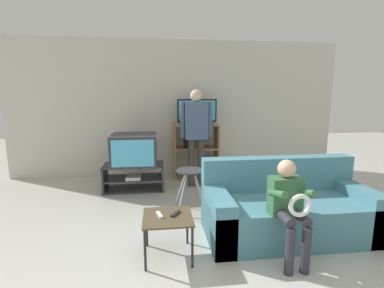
{
  "coord_description": "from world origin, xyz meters",
  "views": [
    {
      "loc": [
        -0.41,
        -1.68,
        1.57
      ],
      "look_at": [
        0.06,
        2.07,
        0.9
      ],
      "focal_mm": 26.0,
      "sensor_mm": 36.0,
      "label": 1
    }
  ],
  "objects_px": {
    "media_shelf": "(196,150)",
    "couch": "(286,209)",
    "folding_stool": "(190,176)",
    "television_main": "(134,149)",
    "person_standing_adult": "(196,129)",
    "snack_table": "(168,221)",
    "remote_control_white": "(159,215)",
    "remote_control_black": "(176,214)",
    "tv_stand": "(134,177)",
    "television_flat": "(197,112)",
    "person_seated_child": "(289,203)"
  },
  "relations": [
    {
      "from": "tv_stand",
      "to": "remote_control_black",
      "type": "distance_m",
      "value": 2.11
    },
    {
      "from": "folding_stool",
      "to": "snack_table",
      "type": "xyz_separation_m",
      "value": [
        -0.35,
        -1.08,
        -0.11
      ]
    },
    {
      "from": "television_main",
      "to": "snack_table",
      "type": "relative_size",
      "value": 1.54
    },
    {
      "from": "television_flat",
      "to": "person_standing_adult",
      "type": "distance_m",
      "value": 0.59
    },
    {
      "from": "remote_control_white",
      "to": "person_seated_child",
      "type": "height_order",
      "value": "person_seated_child"
    },
    {
      "from": "snack_table",
      "to": "person_seated_child",
      "type": "bearing_deg",
      "value": -10.05
    },
    {
      "from": "tv_stand",
      "to": "snack_table",
      "type": "xyz_separation_m",
      "value": [
        0.49,
        -2.05,
        0.16
      ]
    },
    {
      "from": "folding_stool",
      "to": "remote_control_black",
      "type": "height_order",
      "value": "folding_stool"
    },
    {
      "from": "media_shelf",
      "to": "couch",
      "type": "height_order",
      "value": "media_shelf"
    },
    {
      "from": "couch",
      "to": "tv_stand",
      "type": "bearing_deg",
      "value": 136.34
    },
    {
      "from": "media_shelf",
      "to": "remote_control_white",
      "type": "relative_size",
      "value": 7.15
    },
    {
      "from": "person_seated_child",
      "to": "television_main",
      "type": "bearing_deg",
      "value": 124.97
    },
    {
      "from": "television_flat",
      "to": "person_seated_child",
      "type": "xyz_separation_m",
      "value": [
        0.46,
        -2.83,
        -0.67
      ]
    },
    {
      "from": "folding_stool",
      "to": "remote_control_white",
      "type": "relative_size",
      "value": 4.0
    },
    {
      "from": "television_main",
      "to": "remote_control_white",
      "type": "bearing_deg",
      "value": -79.34
    },
    {
      "from": "media_shelf",
      "to": "remote_control_black",
      "type": "bearing_deg",
      "value": -102.01
    },
    {
      "from": "snack_table",
      "to": "remote_control_white",
      "type": "bearing_deg",
      "value": 165.49
    },
    {
      "from": "folding_stool",
      "to": "couch",
      "type": "bearing_deg",
      "value": -38.09
    },
    {
      "from": "television_main",
      "to": "snack_table",
      "type": "height_order",
      "value": "television_main"
    },
    {
      "from": "folding_stool",
      "to": "couch",
      "type": "distance_m",
      "value": 1.29
    },
    {
      "from": "remote_control_white",
      "to": "couch",
      "type": "height_order",
      "value": "couch"
    },
    {
      "from": "tv_stand",
      "to": "remote_control_white",
      "type": "bearing_deg",
      "value": -78.63
    },
    {
      "from": "folding_stool",
      "to": "media_shelf",
      "type": "bearing_deg",
      "value": 79.69
    },
    {
      "from": "media_shelf",
      "to": "remote_control_black",
      "type": "distance_m",
      "value": 2.7
    },
    {
      "from": "remote_control_white",
      "to": "couch",
      "type": "bearing_deg",
      "value": -3.93
    },
    {
      "from": "media_shelf",
      "to": "folding_stool",
      "type": "distance_m",
      "value": 1.61
    },
    {
      "from": "tv_stand",
      "to": "snack_table",
      "type": "height_order",
      "value": "tv_stand"
    },
    {
      "from": "snack_table",
      "to": "remote_control_white",
      "type": "relative_size",
      "value": 3.29
    },
    {
      "from": "couch",
      "to": "media_shelf",
      "type": "bearing_deg",
      "value": 106.75
    },
    {
      "from": "tv_stand",
      "to": "remote_control_white",
      "type": "height_order",
      "value": "remote_control_white"
    },
    {
      "from": "media_shelf",
      "to": "folding_stool",
      "type": "height_order",
      "value": "media_shelf"
    },
    {
      "from": "television_main",
      "to": "remote_control_black",
      "type": "distance_m",
      "value": 2.13
    },
    {
      "from": "television_flat",
      "to": "remote_control_white",
      "type": "height_order",
      "value": "television_flat"
    },
    {
      "from": "snack_table",
      "to": "tv_stand",
      "type": "bearing_deg",
      "value": 103.33
    },
    {
      "from": "snack_table",
      "to": "remote_control_black",
      "type": "distance_m",
      "value": 0.1
    },
    {
      "from": "tv_stand",
      "to": "television_flat",
      "type": "xyz_separation_m",
      "value": [
        1.15,
        0.58,
        1.04
      ]
    },
    {
      "from": "television_flat",
      "to": "television_main",
      "type": "bearing_deg",
      "value": -153.26
    },
    {
      "from": "folding_stool",
      "to": "person_standing_adult",
      "type": "relative_size",
      "value": 0.35
    },
    {
      "from": "person_seated_child",
      "to": "snack_table",
      "type": "bearing_deg",
      "value": 169.95
    },
    {
      "from": "media_shelf",
      "to": "person_standing_adult",
      "type": "height_order",
      "value": "person_standing_adult"
    },
    {
      "from": "television_main",
      "to": "person_standing_adult",
      "type": "height_order",
      "value": "person_standing_adult"
    },
    {
      "from": "remote_control_black",
      "to": "person_standing_adult",
      "type": "relative_size",
      "value": 0.09
    },
    {
      "from": "person_seated_child",
      "to": "media_shelf",
      "type": "bearing_deg",
      "value": 99.55
    },
    {
      "from": "remote_control_white",
      "to": "tv_stand",
      "type": "bearing_deg",
      "value": 86.5
    },
    {
      "from": "media_shelf",
      "to": "couch",
      "type": "xyz_separation_m",
      "value": [
        0.71,
        -2.37,
        -0.24
      ]
    },
    {
      "from": "television_flat",
      "to": "couch",
      "type": "distance_m",
      "value": 2.62
    },
    {
      "from": "television_main",
      "to": "person_seated_child",
      "type": "xyz_separation_m",
      "value": [
        1.58,
        -2.27,
        -0.11
      ]
    },
    {
      "from": "snack_table",
      "to": "folding_stool",
      "type": "bearing_deg",
      "value": 71.97
    },
    {
      "from": "media_shelf",
      "to": "couch",
      "type": "bearing_deg",
      "value": -73.25
    },
    {
      "from": "person_seated_child",
      "to": "remote_control_white",
      "type": "bearing_deg",
      "value": 169.66
    }
  ]
}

